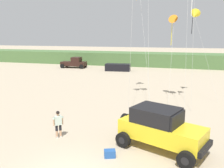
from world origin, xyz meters
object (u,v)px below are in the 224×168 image
person_watching (58,123)px  kite_white_parafoil (174,21)px  cooler_box (110,154)px  distant_sedan (118,67)px  kite_orange_streamer (195,15)px  jeep (161,128)px  distant_pickup (74,63)px

person_watching → kite_white_parafoil: bearing=59.9°
cooler_box → distant_sedan: size_ratio=0.13×
cooler_box → kite_orange_streamer: size_ratio=0.07×
jeep → kite_white_parafoil: bearing=89.5°
distant_pickup → jeep: bearing=-57.5°
kite_orange_streamer → jeep: bearing=-98.8°
distant_sedan → kite_orange_streamer: size_ratio=0.50×
jeep → distant_pickup: size_ratio=1.06×
cooler_box → person_watching: bearing=137.4°
distant_pickup → person_watching: bearing=-67.0°
cooler_box → distant_pickup: size_ratio=0.12×
jeep → person_watching: bearing=-177.9°
distant_pickup → kite_white_parafoil: bearing=-45.1°
distant_sedan → kite_orange_streamer: kite_orange_streamer is taller
person_watching → kite_white_parafoil: kite_white_parafoil is taller
cooler_box → kite_orange_streamer: kite_orange_streamer is taller
jeep → person_watching: jeep is taller
distant_sedan → kite_white_parafoil: size_ratio=0.54×
distant_pickup → kite_white_parafoil: (18.14, -18.22, 6.28)m
kite_white_parafoil → kite_orange_streamer: bearing=45.7°
distant_pickup → distant_sedan: (8.72, -1.52, -0.34)m
jeep → distant_pickup: jeep is taller
kite_white_parafoil → jeep: bearing=-90.5°
jeep → cooler_box: size_ratio=8.92×
distant_pickup → distant_sedan: bearing=-9.9°
jeep → cooler_box: (-2.33, -1.60, -1.01)m
jeep → distant_sedan: jeep is taller
jeep → distant_pickup: (-18.05, 28.36, -0.26)m
distant_pickup → kite_orange_streamer: 26.69m
person_watching → kite_orange_streamer: 15.97m
person_watching → cooler_box: bearing=-21.1°
person_watching → distant_pickup: distant_pickup is taller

